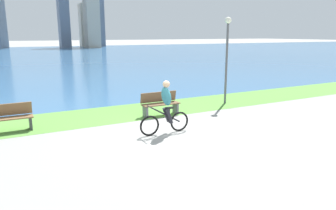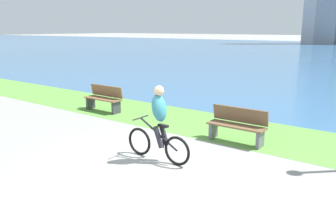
{
  "view_description": "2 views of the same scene",
  "coord_description": "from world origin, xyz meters",
  "px_view_note": "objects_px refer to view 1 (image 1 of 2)",
  "views": [
    {
      "loc": [
        -4.64,
        -8.24,
        3.09
      ],
      "look_at": [
        -0.02,
        0.58,
        0.84
      ],
      "focal_mm": 33.78,
      "sensor_mm": 36.0,
      "label": 1
    },
    {
      "loc": [
        4.14,
        -5.34,
        2.88
      ],
      "look_at": [
        -0.63,
        1.18,
        1.05
      ],
      "focal_mm": 36.39,
      "sensor_mm": 36.0,
      "label": 2
    }
  ],
  "objects_px": {
    "bench_far_along_path": "(8,118)",
    "cyclist_lead": "(166,108)",
    "bench_near_path": "(160,104)",
    "lamppost_tall": "(227,48)"
  },
  "relations": [
    {
      "from": "lamppost_tall",
      "to": "cyclist_lead",
      "type": "bearing_deg",
      "value": -148.56
    },
    {
      "from": "cyclist_lead",
      "to": "bench_far_along_path",
      "type": "xyz_separation_m",
      "value": [
        -4.41,
        2.53,
        -0.39
      ]
    },
    {
      "from": "bench_far_along_path",
      "to": "cyclist_lead",
      "type": "bearing_deg",
      "value": -29.82
    },
    {
      "from": "cyclist_lead",
      "to": "bench_far_along_path",
      "type": "height_order",
      "value": "cyclist_lead"
    },
    {
      "from": "bench_near_path",
      "to": "bench_far_along_path",
      "type": "distance_m",
      "value": 5.29
    },
    {
      "from": "bench_near_path",
      "to": "lamppost_tall",
      "type": "height_order",
      "value": "lamppost_tall"
    },
    {
      "from": "bench_far_along_path",
      "to": "lamppost_tall",
      "type": "height_order",
      "value": "lamppost_tall"
    },
    {
      "from": "bench_near_path",
      "to": "lamppost_tall",
      "type": "distance_m",
      "value": 4.13
    },
    {
      "from": "bench_near_path",
      "to": "bench_far_along_path",
      "type": "relative_size",
      "value": 1.0
    },
    {
      "from": "cyclist_lead",
      "to": "bench_near_path",
      "type": "relative_size",
      "value": 1.14
    }
  ]
}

